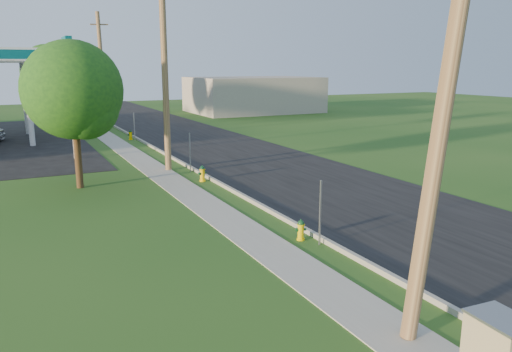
{
  "coord_description": "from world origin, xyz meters",
  "views": [
    {
      "loc": [
        -7.78,
        -7.69,
        5.28
      ],
      "look_at": [
        0.0,
        8.0,
        1.4
      ],
      "focal_mm": 35.0,
      "sensor_mm": 36.0,
      "label": 1
    }
  ],
  "objects_px": {
    "hydrant_near": "(301,230)",
    "hydrant_far": "(130,135)",
    "utility_pole_near": "(446,92)",
    "hydrant_mid": "(202,174)",
    "utility_pole_mid": "(165,72)",
    "tree_lot": "(50,73)",
    "utility_pole_far": "(102,72)",
    "price_pylon": "(68,63)",
    "tree_verge": "(76,94)"
  },
  "relations": [
    {
      "from": "price_pylon",
      "to": "hydrant_mid",
      "type": "relative_size",
      "value": 8.95
    },
    {
      "from": "tree_verge",
      "to": "hydrant_near",
      "type": "xyz_separation_m",
      "value": [
        5.1,
        -10.1,
        -3.78
      ]
    },
    {
      "from": "hydrant_near",
      "to": "hydrant_far",
      "type": "height_order",
      "value": "hydrant_far"
    },
    {
      "from": "price_pylon",
      "to": "hydrant_near",
      "type": "relative_size",
      "value": 10.26
    },
    {
      "from": "tree_verge",
      "to": "hydrant_mid",
      "type": "height_order",
      "value": "tree_verge"
    },
    {
      "from": "utility_pole_near",
      "to": "hydrant_near",
      "type": "relative_size",
      "value": 14.2
    },
    {
      "from": "utility_pole_near",
      "to": "hydrant_mid",
      "type": "height_order",
      "value": "utility_pole_near"
    },
    {
      "from": "utility_pole_near",
      "to": "hydrant_mid",
      "type": "bearing_deg",
      "value": 87.44
    },
    {
      "from": "tree_lot",
      "to": "hydrant_mid",
      "type": "xyz_separation_m",
      "value": [
        4.17,
        -27.46,
        -4.25
      ]
    },
    {
      "from": "tree_verge",
      "to": "price_pylon",
      "type": "bearing_deg",
      "value": 85.25
    },
    {
      "from": "utility_pole_mid",
      "to": "tree_lot",
      "type": "distance_m",
      "value": 24.46
    },
    {
      "from": "utility_pole_near",
      "to": "hydrant_mid",
      "type": "xyz_separation_m",
      "value": [
        0.66,
        14.74,
        -4.43
      ]
    },
    {
      "from": "utility_pole_mid",
      "to": "utility_pole_far",
      "type": "distance_m",
      "value": 18.0
    },
    {
      "from": "price_pylon",
      "to": "tree_verge",
      "type": "height_order",
      "value": "price_pylon"
    },
    {
      "from": "price_pylon",
      "to": "tree_lot",
      "type": "distance_m",
      "value": 18.72
    },
    {
      "from": "utility_pole_near",
      "to": "utility_pole_mid",
      "type": "relative_size",
      "value": 0.97
    },
    {
      "from": "hydrant_near",
      "to": "hydrant_mid",
      "type": "height_order",
      "value": "hydrant_mid"
    },
    {
      "from": "utility_pole_mid",
      "to": "hydrant_far",
      "type": "distance_m",
      "value": 12.54
    },
    {
      "from": "utility_pole_far",
      "to": "hydrant_mid",
      "type": "relative_size",
      "value": 12.41
    },
    {
      "from": "tree_verge",
      "to": "hydrant_mid",
      "type": "distance_m",
      "value": 6.5
    },
    {
      "from": "price_pylon",
      "to": "utility_pole_mid",
      "type": "bearing_deg",
      "value": -54.66
    },
    {
      "from": "utility_pole_far",
      "to": "tree_verge",
      "type": "bearing_deg",
      "value": -102.71
    },
    {
      "from": "hydrant_mid",
      "to": "price_pylon",
      "type": "bearing_deg",
      "value": 117.49
    },
    {
      "from": "hydrant_mid",
      "to": "tree_lot",
      "type": "bearing_deg",
      "value": 98.62
    },
    {
      "from": "utility_pole_mid",
      "to": "hydrant_far",
      "type": "xyz_separation_m",
      "value": [
        0.64,
        11.65,
        -4.59
      ]
    },
    {
      "from": "price_pylon",
      "to": "hydrant_mid",
      "type": "distance_m",
      "value": 11.1
    },
    {
      "from": "tree_lot",
      "to": "utility_pole_near",
      "type": "bearing_deg",
      "value": -85.25
    },
    {
      "from": "price_pylon",
      "to": "hydrant_near",
      "type": "distance_m",
      "value": 18.93
    },
    {
      "from": "price_pylon",
      "to": "tree_verge",
      "type": "bearing_deg",
      "value": -94.75
    },
    {
      "from": "utility_pole_near",
      "to": "tree_verge",
      "type": "height_order",
      "value": "utility_pole_near"
    },
    {
      "from": "utility_pole_near",
      "to": "price_pylon",
      "type": "xyz_separation_m",
      "value": [
        -3.9,
        23.5,
        0.63
      ]
    },
    {
      "from": "utility_pole_near",
      "to": "utility_pole_far",
      "type": "distance_m",
      "value": 36.0
    },
    {
      "from": "tree_lot",
      "to": "tree_verge",
      "type": "bearing_deg",
      "value": -92.23
    },
    {
      "from": "hydrant_far",
      "to": "tree_verge",
      "type": "bearing_deg",
      "value": -110.63
    },
    {
      "from": "utility_pole_near",
      "to": "hydrant_mid",
      "type": "relative_size",
      "value": 12.38
    },
    {
      "from": "utility_pole_far",
      "to": "tree_verge",
      "type": "distance_m",
      "value": 20.59
    },
    {
      "from": "utility_pole_mid",
      "to": "tree_verge",
      "type": "distance_m",
      "value": 5.05
    },
    {
      "from": "hydrant_far",
      "to": "utility_pole_near",
      "type": "bearing_deg",
      "value": -91.23
    },
    {
      "from": "utility_pole_far",
      "to": "price_pylon",
      "type": "xyz_separation_m",
      "value": [
        -3.9,
        -12.5,
        0.63
      ]
    },
    {
      "from": "tree_lot",
      "to": "hydrant_near",
      "type": "bearing_deg",
      "value": -83.6
    },
    {
      "from": "utility_pole_near",
      "to": "utility_pole_mid",
      "type": "distance_m",
      "value": 18.0
    },
    {
      "from": "price_pylon",
      "to": "hydrant_mid",
      "type": "height_order",
      "value": "price_pylon"
    },
    {
      "from": "hydrant_near",
      "to": "utility_pole_mid",
      "type": "bearing_deg",
      "value": 92.69
    },
    {
      "from": "tree_lot",
      "to": "hydrant_mid",
      "type": "bearing_deg",
      "value": -81.38
    },
    {
      "from": "tree_verge",
      "to": "utility_pole_mid",
      "type": "bearing_deg",
      "value": 24.62
    },
    {
      "from": "utility_pole_far",
      "to": "hydrant_mid",
      "type": "xyz_separation_m",
      "value": [
        0.66,
        -21.26,
        -4.43
      ]
    },
    {
      "from": "utility_pole_far",
      "to": "utility_pole_near",
      "type": "bearing_deg",
      "value": -90.0
    },
    {
      "from": "utility_pole_mid",
      "to": "utility_pole_far",
      "type": "bearing_deg",
      "value": 90.0
    },
    {
      "from": "tree_verge",
      "to": "tree_lot",
      "type": "bearing_deg",
      "value": 87.77
    },
    {
      "from": "tree_lot",
      "to": "hydrant_mid",
      "type": "height_order",
      "value": "tree_lot"
    }
  ]
}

